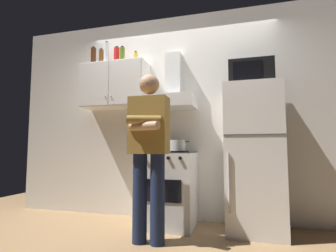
{
  "coord_description": "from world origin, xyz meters",
  "views": [
    {
      "loc": [
        0.75,
        -2.75,
        0.9
      ],
      "look_at": [
        0.0,
        0.0,
        1.15
      ],
      "focal_mm": 27.6,
      "sensor_mm": 36.0,
      "label": 1
    }
  ],
  "objects_px": {
    "stove_oven": "(169,188)",
    "person_standing": "(149,149)",
    "cooking_pot": "(178,145)",
    "bottle_olive_oil": "(122,55)",
    "bottle_soda_red": "(117,56)",
    "microwave": "(250,75)",
    "bottle_vodka_clear": "(106,54)",
    "refrigerator": "(253,158)",
    "bottle_rum_dark": "(93,57)",
    "bottle_beer_brown": "(101,57)",
    "bottle_spice_jar": "(136,57)",
    "upper_cabinet": "(115,86)",
    "range_hood": "(172,93)"
  },
  "relations": [
    {
      "from": "stove_oven",
      "to": "person_standing",
      "type": "bearing_deg",
      "value": -94.72
    },
    {
      "from": "cooking_pot",
      "to": "bottle_olive_oil",
      "type": "height_order",
      "value": "bottle_olive_oil"
    },
    {
      "from": "cooking_pot",
      "to": "bottle_soda_red",
      "type": "height_order",
      "value": "bottle_soda_red"
    },
    {
      "from": "microwave",
      "to": "bottle_soda_red",
      "type": "relative_size",
      "value": 1.83
    },
    {
      "from": "person_standing",
      "to": "stove_oven",
      "type": "bearing_deg",
      "value": 85.28
    },
    {
      "from": "microwave",
      "to": "bottle_vodka_clear",
      "type": "xyz_separation_m",
      "value": [
        -1.88,
        0.1,
        0.47
      ]
    },
    {
      "from": "refrigerator",
      "to": "bottle_rum_dark",
      "type": "height_order",
      "value": "bottle_rum_dark"
    },
    {
      "from": "refrigerator",
      "to": "bottle_beer_brown",
      "type": "relative_size",
      "value": 6.58
    },
    {
      "from": "bottle_olive_oil",
      "to": "bottle_spice_jar",
      "type": "height_order",
      "value": "bottle_olive_oil"
    },
    {
      "from": "microwave",
      "to": "bottle_beer_brown",
      "type": "height_order",
      "value": "bottle_beer_brown"
    },
    {
      "from": "bottle_spice_jar",
      "to": "bottle_vodka_clear",
      "type": "xyz_separation_m",
      "value": [
        -0.44,
        0.01,
        0.09
      ]
    },
    {
      "from": "bottle_spice_jar",
      "to": "person_standing",
      "type": "bearing_deg",
      "value": -58.19
    },
    {
      "from": "bottle_soda_red",
      "to": "bottle_olive_oil",
      "type": "relative_size",
      "value": 1.14
    },
    {
      "from": "stove_oven",
      "to": "microwave",
      "type": "height_order",
      "value": "microwave"
    },
    {
      "from": "cooking_pot",
      "to": "bottle_soda_red",
      "type": "relative_size",
      "value": 1.04
    },
    {
      "from": "bottle_beer_brown",
      "to": "microwave",
      "type": "bearing_deg",
      "value": -3.19
    },
    {
      "from": "bottle_spice_jar",
      "to": "cooking_pot",
      "type": "bearing_deg",
      "value": -20.16
    },
    {
      "from": "stove_oven",
      "to": "bottle_beer_brown",
      "type": "xyz_separation_m",
      "value": [
        -1.02,
        0.13,
        1.73
      ]
    },
    {
      "from": "bottle_soda_red",
      "to": "bottle_olive_oil",
      "type": "height_order",
      "value": "bottle_soda_red"
    },
    {
      "from": "upper_cabinet",
      "to": "refrigerator",
      "type": "xyz_separation_m",
      "value": [
        1.75,
        -0.12,
        -0.95
      ]
    },
    {
      "from": "bottle_olive_oil",
      "to": "microwave",
      "type": "bearing_deg",
      "value": -3.07
    },
    {
      "from": "cooking_pot",
      "to": "bottle_beer_brown",
      "type": "distance_m",
      "value": 1.7
    },
    {
      "from": "stove_oven",
      "to": "refrigerator",
      "type": "bearing_deg",
      "value": 0.04
    },
    {
      "from": "bottle_beer_brown",
      "to": "upper_cabinet",
      "type": "bearing_deg",
      "value": -0.87
    },
    {
      "from": "person_standing",
      "to": "bottle_olive_oil",
      "type": "bearing_deg",
      "value": 131.77
    },
    {
      "from": "person_standing",
      "to": "cooking_pot",
      "type": "xyz_separation_m",
      "value": [
        0.18,
        0.49,
        0.04
      ]
    },
    {
      "from": "upper_cabinet",
      "to": "bottle_vodka_clear",
      "type": "relative_size",
      "value": 2.73
    },
    {
      "from": "refrigerator",
      "to": "bottle_vodka_clear",
      "type": "distance_m",
      "value": 2.35
    },
    {
      "from": "refrigerator",
      "to": "bottle_rum_dark",
      "type": "xyz_separation_m",
      "value": [
        -2.1,
        0.15,
        1.39
      ]
    },
    {
      "from": "bottle_olive_oil",
      "to": "bottle_vodka_clear",
      "type": "distance_m",
      "value": 0.25
    },
    {
      "from": "refrigerator",
      "to": "bottle_beer_brown",
      "type": "distance_m",
      "value": 2.4
    },
    {
      "from": "refrigerator",
      "to": "bottle_vodka_clear",
      "type": "xyz_separation_m",
      "value": [
        -1.88,
        0.12,
        1.41
      ]
    },
    {
      "from": "stove_oven",
      "to": "range_hood",
      "type": "xyz_separation_m",
      "value": [
        0.0,
        0.13,
        1.16
      ]
    },
    {
      "from": "stove_oven",
      "to": "range_hood",
      "type": "distance_m",
      "value": 1.17
    },
    {
      "from": "stove_oven",
      "to": "bottle_soda_red",
      "type": "distance_m",
      "value": 1.92
    },
    {
      "from": "bottle_beer_brown",
      "to": "bottle_soda_red",
      "type": "distance_m",
      "value": 0.22
    },
    {
      "from": "stove_oven",
      "to": "cooking_pot",
      "type": "relative_size",
      "value": 3.19
    },
    {
      "from": "bottle_olive_oil",
      "to": "bottle_rum_dark",
      "type": "bearing_deg",
      "value": 174.95
    },
    {
      "from": "upper_cabinet",
      "to": "refrigerator",
      "type": "height_order",
      "value": "upper_cabinet"
    },
    {
      "from": "bottle_rum_dark",
      "to": "bottle_soda_red",
      "type": "relative_size",
      "value": 1.1
    },
    {
      "from": "upper_cabinet",
      "to": "microwave",
      "type": "height_order",
      "value": "upper_cabinet"
    },
    {
      "from": "person_standing",
      "to": "cooking_pot",
      "type": "height_order",
      "value": "person_standing"
    },
    {
      "from": "upper_cabinet",
      "to": "bottle_olive_oil",
      "type": "distance_m",
      "value": 0.42
    },
    {
      "from": "bottle_soda_red",
      "to": "bottle_spice_jar",
      "type": "height_order",
      "value": "bottle_soda_red"
    },
    {
      "from": "bottle_spice_jar",
      "to": "bottle_olive_oil",
      "type": "bearing_deg",
      "value": -179.11
    },
    {
      "from": "stove_oven",
      "to": "refrigerator",
      "type": "relative_size",
      "value": 0.55
    },
    {
      "from": "upper_cabinet",
      "to": "person_standing",
      "type": "distance_m",
      "value": 1.35
    },
    {
      "from": "cooking_pot",
      "to": "upper_cabinet",
      "type": "bearing_deg",
      "value": 165.27
    },
    {
      "from": "stove_oven",
      "to": "microwave",
      "type": "bearing_deg",
      "value": 1.15
    },
    {
      "from": "refrigerator",
      "to": "bottle_olive_oil",
      "type": "height_order",
      "value": "bottle_olive_oil"
    }
  ]
}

